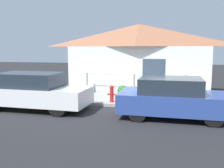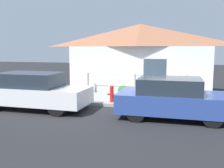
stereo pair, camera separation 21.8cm
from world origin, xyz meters
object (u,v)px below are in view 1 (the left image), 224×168
car_right (173,98)px  fire_hydrant (112,93)px  car_left (33,91)px  potted_plant_near_hydrant (122,91)px

car_right → fire_hydrant: car_right is taller
car_left → car_right: 5.28m
car_left → potted_plant_near_hydrant: car_left is taller
fire_hydrant → potted_plant_near_hydrant: 1.10m
car_right → car_left: bearing=-179.4°
car_right → fire_hydrant: (-2.48, 1.40, -0.19)m
car_right → potted_plant_near_hydrant: car_right is taller
car_right → fire_hydrant: size_ratio=5.26×
potted_plant_near_hydrant → car_left: bearing=-141.0°
fire_hydrant → car_left: bearing=-153.4°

